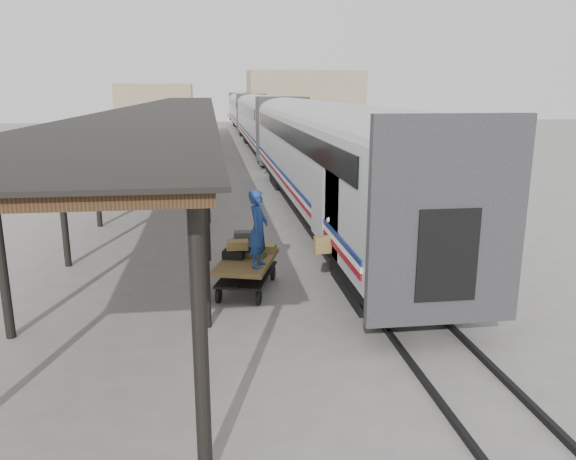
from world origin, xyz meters
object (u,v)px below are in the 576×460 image
at_px(porter, 258,229).
at_px(pedestrian, 172,169).
at_px(luggage_tug, 189,164).
at_px(baggage_cart, 247,267).

relative_size(porter, pedestrian, 1.11).
distance_m(luggage_tug, porter, 21.52).
height_order(baggage_cart, pedestrian, pedestrian).
xyz_separation_m(luggage_tug, pedestrian, (-0.84, -3.26, 0.16)).
bearing_deg(luggage_tug, pedestrian, -110.67).
height_order(baggage_cart, porter, porter).
bearing_deg(porter, pedestrian, 31.98).
bearing_deg(luggage_tug, baggage_cart, -90.25).
bearing_deg(porter, luggage_tug, 28.23).
xyz_separation_m(porter, pedestrian, (-3.27, 18.09, -0.95)).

